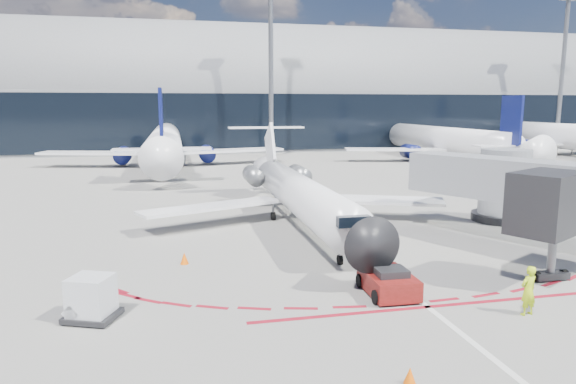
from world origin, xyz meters
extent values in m
plane|color=slate|center=(0.00, 0.00, 0.00)|extent=(260.00, 260.00, 0.00)
cube|color=silver|center=(0.00, 2.00, 0.01)|extent=(0.25, 40.00, 0.01)
cube|color=maroon|center=(0.00, -11.50, 0.01)|extent=(14.00, 0.25, 0.01)
cube|color=gray|center=(0.00, 65.00, 5.00)|extent=(150.00, 24.00, 10.00)
cylinder|color=gray|center=(0.00, 65.00, 10.00)|extent=(150.00, 24.00, 24.00)
cube|color=black|center=(0.00, 52.95, 5.00)|extent=(150.00, 0.20, 9.00)
cube|color=gray|center=(9.00, -4.50, 3.60)|extent=(8.22, 12.61, 2.30)
cube|color=black|center=(5.95, -10.24, 3.60)|extent=(3.86, 3.44, 2.60)
cylinder|color=slate|center=(6.75, -9.84, 1.20)|extent=(0.36, 0.36, 2.40)
cube|color=black|center=(6.75, -9.84, 0.22)|extent=(1.60, 0.60, 0.30)
cylinder|color=gray|center=(12.05, 1.24, 2.40)|extent=(3.20, 3.20, 4.80)
cylinder|color=black|center=(12.05, 1.24, 0.25)|extent=(4.00, 4.00, 0.50)
cylinder|color=slate|center=(5.00, 48.00, 12.50)|extent=(0.70, 0.70, 25.00)
cylinder|color=slate|center=(55.00, 48.00, 12.50)|extent=(0.70, 0.70, 25.00)
cylinder|color=white|center=(-1.64, 2.40, 2.08)|extent=(2.39, 19.44, 2.39)
cone|color=black|center=(-1.64, -8.55, 2.08)|extent=(2.39, 2.47, 2.39)
cone|color=white|center=(-1.64, 13.71, 2.08)|extent=(2.39, 3.18, 2.39)
cube|color=black|center=(-1.64, -7.14, 2.56)|extent=(1.50, 1.24, 0.49)
cube|color=white|center=(-7.12, 3.73, 1.28)|extent=(9.46, 5.61, 0.27)
cube|color=white|center=(3.84, 3.73, 1.28)|extent=(9.46, 5.61, 0.27)
cube|color=white|center=(-1.64, 12.82, 4.20)|extent=(0.22, 4.15, 4.22)
cube|color=white|center=(-1.64, 14.68, 5.79)|extent=(6.36, 1.41, 0.14)
cylinder|color=slate|center=(-3.45, 10.17, 2.30)|extent=(1.33, 3.00, 1.33)
cylinder|color=slate|center=(0.17, 10.17, 2.30)|extent=(1.33, 3.00, 1.33)
cylinder|color=black|center=(-1.64, -5.73, 0.25)|extent=(0.19, 0.49, 0.49)
cylinder|color=black|center=(-2.97, 4.61, 0.28)|extent=(0.27, 0.57, 0.57)
cylinder|color=black|center=(-0.32, 4.61, 0.28)|extent=(0.27, 0.57, 0.57)
cylinder|color=slate|center=(-1.64, -5.73, 0.49)|extent=(0.16, 0.16, 0.97)
cube|color=#59100C|center=(-0.94, -9.86, 0.49)|extent=(1.86, 2.89, 0.80)
cube|color=black|center=(-0.95, -10.13, 1.02)|extent=(1.28, 1.10, 0.31)
cylinder|color=slate|center=(-0.88, -7.91, 0.31)|extent=(0.16, 2.31, 0.09)
cylinder|color=black|center=(-1.81, -10.81, 0.28)|extent=(0.27, 0.58, 0.57)
cylinder|color=black|center=(-0.13, -10.87, 0.28)|extent=(0.27, 0.58, 0.57)
cylinder|color=black|center=(-1.75, -8.86, 0.28)|extent=(0.27, 0.58, 0.57)
cylinder|color=black|center=(-0.07, -8.91, 0.28)|extent=(0.27, 0.58, 0.57)
imported|color=#C6EC18|center=(3.21, -12.97, 0.94)|extent=(0.76, 0.58, 1.87)
cube|color=black|center=(-12.38, -9.99, 0.16)|extent=(2.15, 2.01, 0.19)
cube|color=white|center=(-12.38, -9.99, 0.93)|extent=(1.77, 1.72, 1.38)
cylinder|color=black|center=(-13.23, -10.25, 0.09)|extent=(0.14, 0.19, 0.17)
cylinder|color=black|center=(-11.95, -10.77, 0.09)|extent=(0.14, 0.19, 0.17)
cylinder|color=black|center=(-12.81, -9.21, 0.09)|extent=(0.14, 0.19, 0.17)
cylinder|color=black|center=(-11.53, -9.73, 0.09)|extent=(0.14, 0.19, 0.17)
cone|color=#FF5F05|center=(-9.01, -3.97, 0.29)|extent=(0.41, 0.41, 0.57)
cone|color=#FF5F05|center=(-3.12, -16.45, 0.24)|extent=(0.35, 0.35, 0.49)
camera|label=1|loc=(-9.25, -28.57, 7.63)|focal=32.00mm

